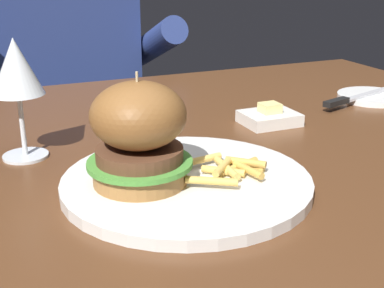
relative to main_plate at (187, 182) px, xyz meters
The scene contains 9 objects.
dining_table 0.20m from the main_plate, 68.40° to the left, with size 1.30×0.90×0.74m.
main_plate is the anchor object (origin of this frame).
burger_sandwich 0.09m from the main_plate, behind, with size 0.12×0.12×0.13m.
fries_pile 0.05m from the main_plate, 12.55° to the right, with size 0.12×0.10×0.02m.
wine_glass 0.28m from the main_plate, 132.15° to the left, with size 0.07×0.07×0.17m.
bread_plate 0.55m from the main_plate, 26.21° to the left, with size 0.13×0.13×0.01m, color white.
table_knife 0.50m from the main_plate, 27.13° to the left, with size 0.23×0.08×0.01m.
butter_dish 0.29m from the main_plate, 39.02° to the left, with size 0.09×0.07×0.04m.
diner_person 0.91m from the main_plate, 88.58° to the left, with size 0.51×0.36×1.18m.
Camera 1 is at (-0.29, -0.71, 1.01)m, focal length 50.00 mm.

